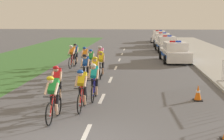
{
  "coord_description": "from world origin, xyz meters",
  "views": [
    {
      "loc": [
        1.48,
        -7.48,
        3.32
      ],
      "look_at": [
        0.37,
        5.7,
        1.1
      ],
      "focal_mm": 50.68,
      "sensor_mm": 36.0,
      "label": 1
    }
  ],
  "objects_px": {
    "cyclist_eighth": "(91,62)",
    "police_car_nearest": "(175,53)",
    "cyclist_tenth": "(72,56)",
    "cyclist_third": "(57,84)",
    "cyclist_fifth": "(95,71)",
    "cyclist_seventh": "(101,64)",
    "cyclist_eleventh": "(85,58)",
    "cyclist_lead": "(53,97)",
    "cyclist_fourth": "(94,81)",
    "police_car_third": "(162,40)",
    "cyclist_twelfth": "(76,54)",
    "cyclist_ninth": "(101,57)",
    "police_car_furthest": "(159,37)",
    "traffic_cone_near": "(198,93)",
    "police_car_second": "(167,45)",
    "cyclist_sixth": "(86,68)",
    "cyclist_second": "(82,89)"
  },
  "relations": [
    {
      "from": "cyclist_lead",
      "to": "cyclist_third",
      "type": "xyz_separation_m",
      "value": [
        -0.4,
        2.05,
        0.0
      ]
    },
    {
      "from": "cyclist_fifth",
      "to": "cyclist_seventh",
      "type": "xyz_separation_m",
      "value": [
        -0.0,
        2.47,
        0.0
      ]
    },
    {
      "from": "cyclist_fourth",
      "to": "cyclist_eighth",
      "type": "xyz_separation_m",
      "value": [
        -0.97,
        5.53,
        0.0
      ]
    },
    {
      "from": "cyclist_second",
      "to": "police_car_nearest",
      "type": "xyz_separation_m",
      "value": [
        4.73,
        13.04,
        -0.11
      ]
    },
    {
      "from": "cyclist_lead",
      "to": "police_car_third",
      "type": "bearing_deg",
      "value": 78.74
    },
    {
      "from": "police_car_furthest",
      "to": "cyclist_ninth",
      "type": "bearing_deg",
      "value": -102.39
    },
    {
      "from": "cyclist_tenth",
      "to": "traffic_cone_near",
      "type": "xyz_separation_m",
      "value": [
        6.76,
        -7.84,
        -0.48
      ]
    },
    {
      "from": "cyclist_eighth",
      "to": "police_car_nearest",
      "type": "height_order",
      "value": "police_car_nearest"
    },
    {
      "from": "cyclist_seventh",
      "to": "cyclist_ninth",
      "type": "xyz_separation_m",
      "value": [
        -0.37,
        2.92,
        0.0
      ]
    },
    {
      "from": "cyclist_eleventh",
      "to": "police_car_nearest",
      "type": "bearing_deg",
      "value": 37.16
    },
    {
      "from": "cyclist_fourth",
      "to": "cyclist_ninth",
      "type": "height_order",
      "value": "same"
    },
    {
      "from": "cyclist_fifth",
      "to": "cyclist_seventh",
      "type": "distance_m",
      "value": 2.47
    },
    {
      "from": "cyclist_eleventh",
      "to": "traffic_cone_near",
      "type": "height_order",
      "value": "cyclist_eleventh"
    },
    {
      "from": "cyclist_seventh",
      "to": "traffic_cone_near",
      "type": "distance_m",
      "value": 6.3
    },
    {
      "from": "police_car_furthest",
      "to": "police_car_nearest",
      "type": "bearing_deg",
      "value": -89.99
    },
    {
      "from": "cyclist_tenth",
      "to": "police_car_second",
      "type": "relative_size",
      "value": 0.38
    },
    {
      "from": "cyclist_eleventh",
      "to": "cyclist_fifth",
      "type": "bearing_deg",
      "value": -74.99
    },
    {
      "from": "cyclist_tenth",
      "to": "cyclist_eleventh",
      "type": "height_order",
      "value": "same"
    },
    {
      "from": "cyclist_lead",
      "to": "cyclist_seventh",
      "type": "relative_size",
      "value": 1.0
    },
    {
      "from": "cyclist_eleventh",
      "to": "police_car_nearest",
      "type": "relative_size",
      "value": 0.38
    },
    {
      "from": "cyclist_tenth",
      "to": "cyclist_third",
      "type": "bearing_deg",
      "value": -81.86
    },
    {
      "from": "cyclist_second",
      "to": "cyclist_sixth",
      "type": "bearing_deg",
      "value": 97.89
    },
    {
      "from": "cyclist_ninth",
      "to": "police_car_third",
      "type": "relative_size",
      "value": 0.39
    },
    {
      "from": "cyclist_twelfth",
      "to": "cyclist_fifth",
      "type": "bearing_deg",
      "value": -71.59
    },
    {
      "from": "cyclist_fifth",
      "to": "cyclist_tenth",
      "type": "height_order",
      "value": "same"
    },
    {
      "from": "cyclist_lead",
      "to": "cyclist_seventh",
      "type": "bearing_deg",
      "value": 84.82
    },
    {
      "from": "police_car_second",
      "to": "police_car_third",
      "type": "bearing_deg",
      "value": 90.01
    },
    {
      "from": "cyclist_fifth",
      "to": "police_car_third",
      "type": "distance_m",
      "value": 22.91
    },
    {
      "from": "cyclist_tenth",
      "to": "traffic_cone_near",
      "type": "bearing_deg",
      "value": -49.21
    },
    {
      "from": "cyclist_sixth",
      "to": "police_car_second",
      "type": "xyz_separation_m",
      "value": [
        5.36,
        15.49,
        -0.11
      ]
    },
    {
      "from": "cyclist_eighth",
      "to": "cyclist_eleventh",
      "type": "xyz_separation_m",
      "value": [
        -0.58,
        1.47,
        0.0
      ]
    },
    {
      "from": "cyclist_eighth",
      "to": "cyclist_seventh",
      "type": "bearing_deg",
      "value": -50.73
    },
    {
      "from": "cyclist_ninth",
      "to": "police_car_third",
      "type": "bearing_deg",
      "value": 73.2
    },
    {
      "from": "police_car_second",
      "to": "traffic_cone_near",
      "type": "bearing_deg",
      "value": -91.01
    },
    {
      "from": "police_car_nearest",
      "to": "police_car_second",
      "type": "distance_m",
      "value": 7.0
    },
    {
      "from": "cyclist_twelfth",
      "to": "cyclist_tenth",
      "type": "bearing_deg",
      "value": -89.99
    },
    {
      "from": "cyclist_fourth",
      "to": "police_car_third",
      "type": "xyz_separation_m",
      "value": [
        4.49,
        24.61,
        -0.11
      ]
    },
    {
      "from": "cyclist_ninth",
      "to": "police_car_furthest",
      "type": "bearing_deg",
      "value": 77.61
    },
    {
      "from": "cyclist_ninth",
      "to": "cyclist_tenth",
      "type": "relative_size",
      "value": 1.0
    },
    {
      "from": "cyclist_lead",
      "to": "cyclist_fifth",
      "type": "xyz_separation_m",
      "value": [
        0.67,
        4.91,
        0.0
      ]
    },
    {
      "from": "cyclist_second",
      "to": "cyclist_eighth",
      "type": "height_order",
      "value": "same"
    },
    {
      "from": "cyclist_lead",
      "to": "cyclist_seventh",
      "type": "xyz_separation_m",
      "value": [
        0.67,
        7.38,
        0.0
      ]
    },
    {
      "from": "cyclist_second",
      "to": "cyclist_twelfth",
      "type": "height_order",
      "value": "same"
    },
    {
      "from": "police_car_second",
      "to": "cyclist_eleventh",
      "type": "bearing_deg",
      "value": -117.56
    },
    {
      "from": "police_car_second",
      "to": "police_car_nearest",
      "type": "bearing_deg",
      "value": -90.0
    },
    {
      "from": "police_car_nearest",
      "to": "police_car_furthest",
      "type": "distance_m",
      "value": 19.38
    },
    {
      "from": "cyclist_lead",
      "to": "cyclist_ninth",
      "type": "bearing_deg",
      "value": 88.33
    },
    {
      "from": "cyclist_sixth",
      "to": "cyclist_second",
      "type": "bearing_deg",
      "value": -82.11
    },
    {
      "from": "cyclist_eighth",
      "to": "police_car_third",
      "type": "height_order",
      "value": "police_car_third"
    },
    {
      "from": "cyclist_lead",
      "to": "police_car_second",
      "type": "distance_m",
      "value": 21.98
    }
  ]
}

